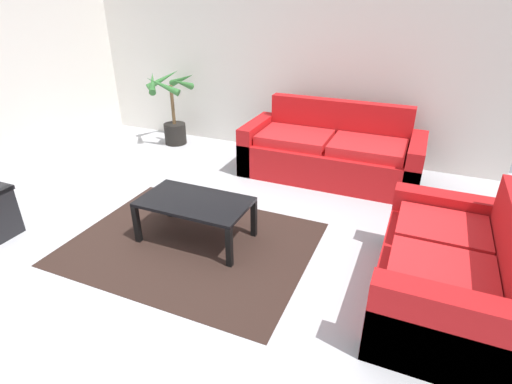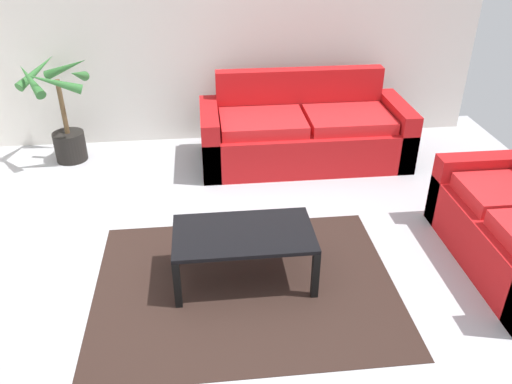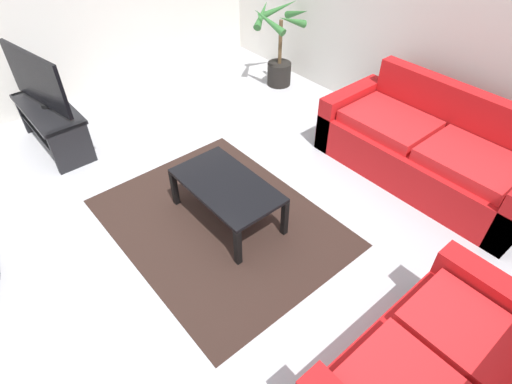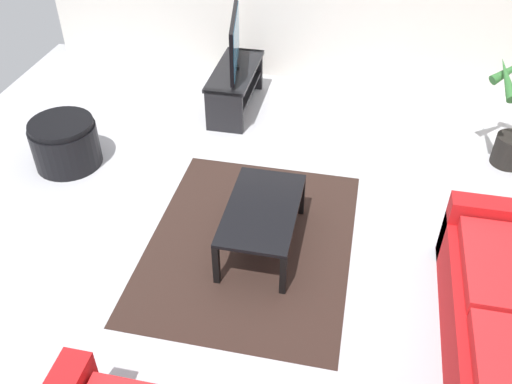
# 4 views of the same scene
# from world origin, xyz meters

# --- Properties ---
(ground_plane) EXTENTS (6.60, 6.60, 0.00)m
(ground_plane) POSITION_xyz_m (0.00, 0.00, 0.00)
(ground_plane) COLOR #B2B2B7
(wall_back) EXTENTS (6.00, 0.06, 2.70)m
(wall_back) POSITION_xyz_m (0.00, 3.00, 1.35)
(wall_back) COLOR silver
(wall_back) RESTS_ON ground
(couch_main) EXTENTS (2.16, 0.90, 0.90)m
(couch_main) POSITION_xyz_m (0.92, 2.28, 0.30)
(couch_main) COLOR red
(couch_main) RESTS_ON ground
(coffee_table) EXTENTS (1.01, 0.57, 0.41)m
(coffee_table) POSITION_xyz_m (0.11, 0.35, 0.36)
(coffee_table) COLOR black
(coffee_table) RESTS_ON ground
(area_rug) EXTENTS (2.20, 1.70, 0.01)m
(area_rug) POSITION_xyz_m (0.11, 0.25, 0.00)
(area_rug) COLOR black
(area_rug) RESTS_ON ground
(potted_palm) EXTENTS (0.71, 0.78, 1.09)m
(potted_palm) POSITION_xyz_m (-1.59, 2.55, 0.49)
(potted_palm) COLOR black
(potted_palm) RESTS_ON ground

